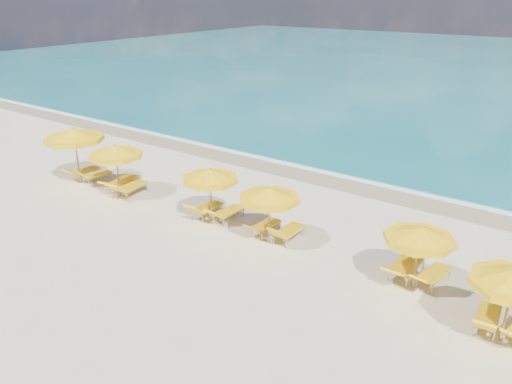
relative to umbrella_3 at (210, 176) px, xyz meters
The scene contains 21 objects.
ground_plane 2.37m from the umbrella_3, 20.99° to the right, with size 120.00×120.00×0.00m, color beige.
ocean 47.52m from the umbrella_3, 88.31° to the left, with size 120.00×80.00×0.30m, color #12636A.
wet_sand_band 7.24m from the umbrella_3, 78.47° to the left, with size 120.00×2.60×0.01m, color tan.
foam_line 8.00m from the umbrella_3, 79.65° to the left, with size 120.00×1.20×0.03m, color white.
whitecap_near 17.19m from the umbrella_3, 105.61° to the left, with size 14.00×0.36×0.05m, color white.
umbrella_1 7.51m from the umbrella_3, behind, with size 3.03×3.03×2.61m.
umbrella_2 4.85m from the umbrella_3, behind, with size 2.89×2.89×2.28m.
umbrella_3 is the anchor object (origin of this frame).
umbrella_4 2.80m from the umbrella_3, ahead, with size 2.66×2.66×2.14m.
umbrella_5 7.85m from the umbrella_3, ahead, with size 2.39×2.39×2.07m.
lounger_1_left 8.04m from the umbrella_3, behind, with size 0.75×1.77×0.68m.
lounger_1_right 7.19m from the umbrella_3, behind, with size 0.86×1.69×0.80m.
lounger_2_left 5.47m from the umbrella_3, behind, with size 1.01×2.10×0.78m.
lounger_2_right 4.72m from the umbrella_3, behind, with size 0.89×2.00×0.88m.
lounger_3_left 1.68m from the umbrella_3, 155.55° to the left, with size 0.63×1.73×0.82m.
lounger_3_right 1.74m from the umbrella_3, 39.71° to the left, with size 0.69×1.76×0.76m.
lounger_4_left 2.82m from the umbrella_3, ahead, with size 0.62×1.65×0.68m.
lounger_4_right 3.63m from the umbrella_3, ahead, with size 0.61×1.69×0.84m.
lounger_5_left 7.60m from the umbrella_3, ahead, with size 0.76×2.08×0.80m.
lounger_5_right 8.42m from the umbrella_3, ahead, with size 0.82×1.80×0.69m.
lounger_6_left 10.22m from the umbrella_3, ahead, with size 0.67×1.67×0.80m.
Camera 1 is at (10.00, -12.48, 8.26)m, focal length 35.00 mm.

